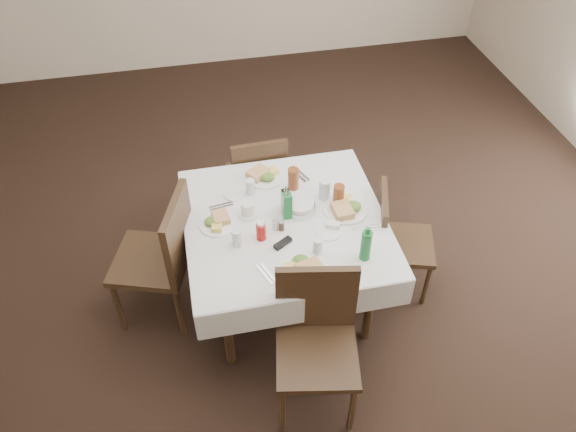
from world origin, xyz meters
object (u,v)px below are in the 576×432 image
at_px(oil_cruet_dark, 286,200).
at_px(coffee_mug, 248,209).
at_px(chair_north, 258,176).
at_px(ketchup_bottle, 261,231).
at_px(dining_table, 285,229).
at_px(water_s, 318,246).
at_px(green_bottle, 366,245).
at_px(water_w, 237,238).
at_px(chair_east, 393,236).
at_px(bread_basket, 300,206).
at_px(oil_cruet_green, 287,205).
at_px(water_n, 250,187).
at_px(water_e, 325,189).
at_px(chair_west, 164,253).
at_px(chair_south, 316,333).

distance_m(oil_cruet_dark, coffee_mug, 0.25).
relative_size(chair_north, ketchup_bottle, 6.59).
xyz_separation_m(dining_table, water_s, (0.13, -0.32, 0.14)).
height_order(ketchup_bottle, green_bottle, green_bottle).
bearing_deg(water_w, chair_east, 5.60).
distance_m(chair_north, green_bottle, 1.34).
distance_m(bread_basket, oil_cruet_green, 0.13).
bearing_deg(water_n, green_bottle, -51.73).
bearing_deg(chair_north, water_e, -60.75).
height_order(bread_basket, coffee_mug, coffee_mug).
relative_size(water_e, oil_cruet_dark, 0.70).
bearing_deg(coffee_mug, water_s, -49.66).
height_order(chair_east, water_s, water_s).
distance_m(water_e, oil_cruet_dark, 0.29).
xyz_separation_m(dining_table, oil_cruet_dark, (0.02, 0.10, 0.17)).
height_order(chair_west, water_e, chair_west).
height_order(coffee_mug, green_bottle, green_bottle).
xyz_separation_m(dining_table, oil_cruet_green, (0.02, 0.03, 0.18)).
bearing_deg(chair_south, ketchup_bottle, 107.99).
bearing_deg(bread_basket, oil_cruet_dark, 167.25).
bearing_deg(oil_cruet_dark, chair_west, -176.42).
height_order(dining_table, bread_basket, bread_basket).
distance_m(chair_north, water_w, 1.03).
relative_size(dining_table, chair_north, 1.47).
height_order(dining_table, chair_south, chair_south).
height_order(water_s, water_e, water_e).
xyz_separation_m(chair_north, chair_south, (0.07, -1.55, 0.06)).
relative_size(dining_table, chair_east, 1.52).
xyz_separation_m(water_n, green_bottle, (0.58, -0.73, 0.05)).
relative_size(chair_east, water_s, 7.58).
relative_size(chair_east, ketchup_bottle, 6.38).
xyz_separation_m(chair_south, oil_cruet_dark, (-0.00, 0.85, 0.29)).
distance_m(water_w, coffee_mug, 0.28).
xyz_separation_m(water_s, green_bottle, (0.27, -0.10, 0.05)).
bearing_deg(chair_east, water_n, 159.51).
xyz_separation_m(chair_west, water_s, (0.93, -0.36, 0.23)).
bearing_deg(water_n, water_s, -63.80).
relative_size(chair_south, water_s, 8.72).
relative_size(chair_south, water_n, 8.79).
xyz_separation_m(chair_east, oil_cruet_green, (-0.74, 0.07, 0.37)).
relative_size(chair_west, water_s, 9.08).
height_order(chair_west, oil_cruet_dark, chair_west).
bearing_deg(chair_north, dining_table, -86.50).
relative_size(chair_south, bread_basket, 4.90).
xyz_separation_m(oil_cruet_dark, green_bottle, (0.38, -0.52, 0.02)).
height_order(dining_table, water_n, water_n).
distance_m(oil_cruet_dark, oil_cruet_green, 0.07).
bearing_deg(chair_east, coffee_mug, 171.61).
bearing_deg(chair_west, chair_east, -3.18).
bearing_deg(water_n, oil_cruet_dark, -46.96).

